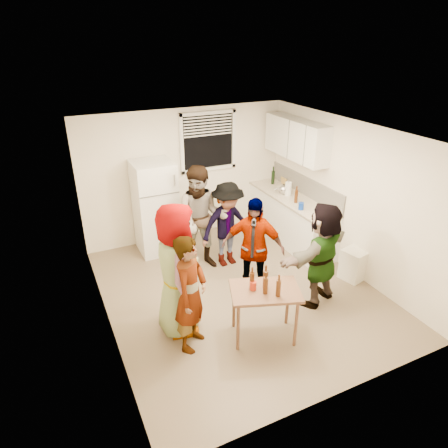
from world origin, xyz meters
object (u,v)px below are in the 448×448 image
trash_bin (354,265)px  guest_orange (316,300)px  refrigerator (155,208)px  guest_stripe (193,343)px  guest_back_right (227,263)px  guest_black (251,293)px  beer_bottle_counter (296,203)px  guest_grey (181,327)px  blue_cup (301,209)px  guest_back_left (203,266)px  serving_table (263,335)px  wine_bottle (273,184)px  kettle (283,193)px  beer_bottle_table (265,287)px  red_cup (253,289)px

trash_bin → guest_orange: (-0.91, -0.24, -0.25)m
refrigerator → guest_stripe: refrigerator is taller
guest_back_right → guest_black: 0.99m
beer_bottle_counter → guest_grey: bearing=-154.5°
blue_cup → guest_back_left: size_ratio=0.07×
guest_grey → guest_black: (1.28, 0.28, 0.00)m
beer_bottle_counter → blue_cup: 0.32m
refrigerator → serving_table: 3.10m
wine_bottle → blue_cup: size_ratio=2.13×
kettle → beer_bottle_table: kettle is taller
guest_back_left → serving_table: bearing=-63.1°
kettle → beer_bottle_counter: 0.49m
serving_table → guest_orange: 1.20m
guest_stripe → guest_back_left: 1.95m
serving_table → guest_grey: (-0.95, 0.63, 0.00)m
serving_table → guest_orange: size_ratio=0.55×
serving_table → guest_black: size_ratio=0.55×
wine_bottle → red_cup: size_ratio=2.39×
beer_bottle_table → blue_cup: bearing=43.7°
red_cup → guest_back_right: bearing=74.0°
kettle → guest_back_right: kettle is taller
beer_bottle_counter → guest_black: size_ratio=0.15×
refrigerator → guest_back_left: bearing=-60.5°
red_cup → guest_black: (0.47, 0.84, -0.74)m
red_cup → guest_stripe: bearing=166.3°
wine_bottle → trash_bin: wine_bottle is taller
beer_bottle_counter → guest_orange: size_ratio=0.15×
red_cup → guest_stripe: (-0.77, 0.19, -0.74)m
beer_bottle_counter → red_cup: 2.68m
kettle → guest_back_left: (-1.88, -0.41, -0.90)m
guest_stripe → red_cup: bearing=-59.8°
beer_bottle_table → guest_back_right: bearing=79.0°
blue_cup → guest_orange: (-0.54, -1.29, -0.90)m
beer_bottle_table → guest_black: 1.18m
kettle → guest_grey: kettle is taller
refrigerator → guest_orange: (1.71, -2.58, -0.85)m
trash_bin → refrigerator: bearing=138.2°
guest_grey → guest_back_left: size_ratio=1.02×
guest_stripe → guest_back_left: size_ratio=0.87×
trash_bin → guest_black: (-1.73, 0.34, -0.25)m
red_cup → guest_back_left: size_ratio=0.06×
guest_grey → guest_orange: size_ratio=1.16×
guest_grey → guest_orange: guest_grey is taller
trash_bin → guest_grey: trash_bin is taller
wine_bottle → guest_black: wine_bottle is taller
blue_cup → wine_bottle: bearing=79.5°
blue_cup → guest_grey: (-2.63, -1.00, -0.90)m
serving_table → red_cup: size_ratio=7.66×
beer_bottle_table → guest_stripe: size_ratio=0.16×
serving_table → beer_bottle_table: size_ratio=3.58×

